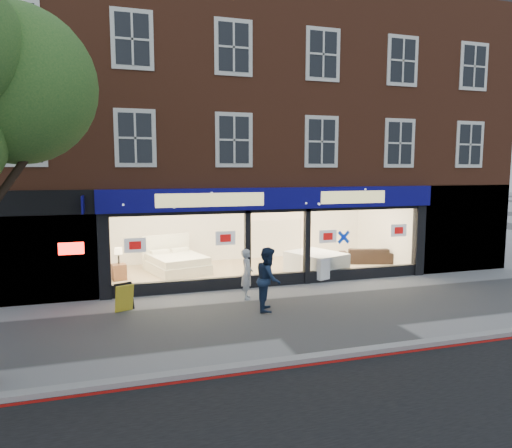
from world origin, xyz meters
name	(u,v)px	position (x,y,z in m)	size (l,w,h in m)	color
ground	(315,312)	(0.00, 0.00, 0.00)	(120.00, 120.00, 0.00)	gray
kerb_line	(376,356)	(0.00, -3.10, 0.01)	(60.00, 0.10, 0.01)	#8C0A07
kerb_stone	(371,350)	(0.00, -2.90, 0.06)	(60.00, 0.25, 0.12)	gray
showroom_floor	(258,270)	(0.00, 5.25, 0.05)	(11.00, 4.50, 0.10)	tan
building	(246,100)	(-0.02, 6.93, 6.67)	(19.00, 8.26, 10.30)	brown
display_bed	(176,262)	(-3.06, 5.67, 0.46)	(2.39, 2.67, 1.28)	white
bedside_table	(119,272)	(-5.10, 5.00, 0.38)	(0.45, 0.45, 0.55)	brown
mattress_stack	(316,263)	(1.84, 4.00, 0.48)	(2.12, 2.35, 0.76)	white
sofa	(367,255)	(4.60, 5.14, 0.41)	(2.12, 0.83, 0.62)	black
a_board	(124,297)	(-4.98, 1.62, 0.39)	(0.50, 0.32, 0.77)	gold
pedestrian_grey	(247,274)	(-1.41, 1.82, 0.76)	(0.55, 0.36, 1.52)	#B7BAC0
pedestrian_blue	(268,279)	(-1.15, 0.58, 0.88)	(0.86, 0.67, 1.76)	#172642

